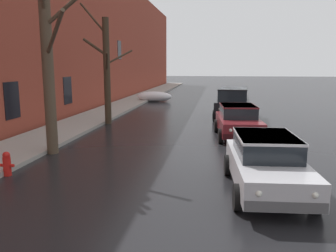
# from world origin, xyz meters

# --- Properties ---
(left_sidewalk_slab) EXTENTS (2.59, 80.00, 0.14)m
(left_sidewalk_slab) POSITION_xyz_m (-6.36, 18.00, 0.07)
(left_sidewalk_slab) COLOR gray
(left_sidewalk_slab) RESTS_ON ground
(brick_townhouse_facade) EXTENTS (0.63, 80.00, 11.04)m
(brick_townhouse_facade) POSITION_xyz_m (-8.16, 18.00, 5.52)
(brick_townhouse_facade) COLOR brown
(brick_townhouse_facade) RESTS_ON ground
(snow_bank_near_corner_left) EXTENTS (3.08, 1.10, 0.88)m
(snow_bank_near_corner_left) POSITION_xyz_m (-4.57, 28.67, 0.43)
(snow_bank_near_corner_left) COLOR white
(snow_bank_near_corner_left) RESTS_ON ground
(bare_tree_second_along_sidewalk) EXTENTS (2.46, 2.06, 6.52)m
(bare_tree_second_along_sidewalk) POSITION_xyz_m (-4.86, 10.34, 3.44)
(bare_tree_second_along_sidewalk) COLOR #4C3D2D
(bare_tree_second_along_sidewalk) RESTS_ON ground
(bare_tree_mid_block) EXTENTS (2.52, 2.98, 6.38)m
(bare_tree_mid_block) POSITION_xyz_m (-4.94, 16.88, 2.96)
(bare_tree_mid_block) COLOR #382B1E
(bare_tree_mid_block) RESTS_ON ground
(sedan_silver_approaching_near_lane) EXTENTS (2.05, 4.13, 1.42)m
(sedan_silver_approaching_near_lane) POSITION_xyz_m (2.22, 7.62, 0.75)
(sedan_silver_approaching_near_lane) COLOR #B7B7BC
(sedan_silver_approaching_near_lane) RESTS_ON ground
(sedan_maroon_parked_kerbside_close) EXTENTS (2.13, 4.05, 1.42)m
(sedan_maroon_parked_kerbside_close) POSITION_xyz_m (1.87, 14.26, 0.75)
(sedan_maroon_parked_kerbside_close) COLOR maroon
(sedan_maroon_parked_kerbside_close) RESTS_ON ground
(suv_black_parked_kerbside_mid) EXTENTS (2.35, 4.52, 1.82)m
(suv_black_parked_kerbside_mid) POSITION_xyz_m (1.87, 19.76, 0.99)
(suv_black_parked_kerbside_mid) COLOR black
(suv_black_parked_kerbside_mid) RESTS_ON ground
(fire_hydrant) EXTENTS (0.42, 0.22, 0.71)m
(fire_hydrant) POSITION_xyz_m (-5.00, 7.79, 0.36)
(fire_hydrant) COLOR red
(fire_hydrant) RESTS_ON ground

